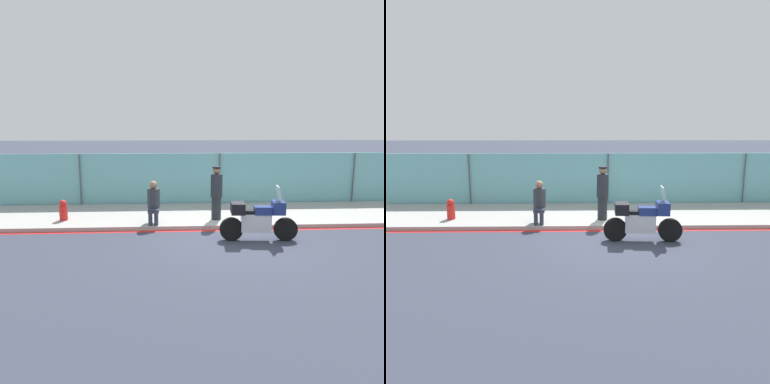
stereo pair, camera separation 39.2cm
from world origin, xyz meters
TOP-DOWN VIEW (x-y plane):
  - ground_plane at (0.00, 0.00)m, footprint 120.00×120.00m
  - sidewalk at (0.00, 2.64)m, footprint 39.17×3.26m
  - curb_paint_stripe at (0.00, 0.92)m, footprint 39.17×0.18m
  - storefront_fence at (0.00, 4.36)m, footprint 37.21×0.17m
  - motorcycle at (0.50, -0.10)m, footprint 2.13×0.58m
  - officer_standing at (-0.42, 1.78)m, footprint 0.37×0.37m
  - person_seated_on_curb at (-2.40, 1.50)m, footprint 0.39×0.68m
  - fire_hydrant at (-5.30, 1.95)m, footprint 0.25×0.32m

SIDE VIEW (x-z plane):
  - ground_plane at x=0.00m, z-range 0.00..0.00m
  - curb_paint_stripe at x=0.00m, z-range 0.00..0.01m
  - sidewalk at x=0.00m, z-range 0.00..0.12m
  - fire_hydrant at x=-5.30m, z-range 0.12..0.77m
  - motorcycle at x=0.50m, z-range -0.14..1.38m
  - person_seated_on_curb at x=-2.40m, z-range 0.19..1.49m
  - officer_standing at x=-0.42m, z-range 0.14..1.85m
  - storefront_fence at x=0.00m, z-range 0.00..2.05m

